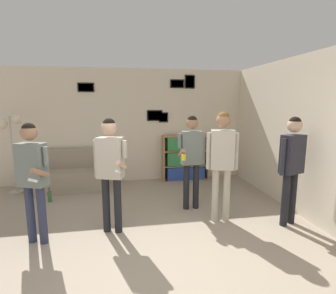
# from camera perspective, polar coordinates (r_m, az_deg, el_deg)

# --- Properties ---
(ground_plane) EXTENTS (20.00, 20.00, 0.00)m
(ground_plane) POSITION_cam_1_polar(r_m,az_deg,el_deg) (3.21, -6.11, -27.07)
(ground_plane) COLOR gray
(wall_back) EXTENTS (8.03, 0.08, 2.70)m
(wall_back) POSITION_cam_1_polar(r_m,az_deg,el_deg) (6.40, -8.60, 4.58)
(wall_back) COLOR beige
(wall_back) RESTS_ON ground_plane
(wall_right) EXTENTS (0.06, 6.18, 2.70)m
(wall_right) POSITION_cam_1_polar(r_m,az_deg,el_deg) (5.39, 23.81, 2.86)
(wall_right) COLOR beige
(wall_right) RESTS_ON ground_plane
(couch) EXTENTS (1.60, 0.80, 0.87)m
(couch) POSITION_cam_1_polar(r_m,az_deg,el_deg) (6.29, -20.45, -5.91)
(couch) COLOR gray
(couch) RESTS_ON ground_plane
(bookshelf) EXTENTS (1.13, 0.30, 1.12)m
(bookshelf) POSITION_cam_1_polar(r_m,az_deg,el_deg) (6.48, 3.79, -2.41)
(bookshelf) COLOR #A87F51
(bookshelf) RESTS_ON ground_plane
(floor_lamp) EXTENTS (0.49, 0.28, 1.69)m
(floor_lamp) POSITION_cam_1_polar(r_m,az_deg,el_deg) (6.31, -31.05, 2.93)
(floor_lamp) COLOR #ADA89E
(floor_lamp) RESTS_ON ground_plane
(person_player_foreground_left) EXTENTS (0.47, 0.56, 1.66)m
(person_player_foreground_left) POSITION_cam_1_polar(r_m,az_deg,el_deg) (3.91, -27.45, -4.68)
(person_player_foreground_left) COLOR #2D334C
(person_player_foreground_left) RESTS_ON ground_plane
(person_player_foreground_center) EXTENTS (0.48, 0.56, 1.70)m
(person_player_foreground_center) POSITION_cam_1_polar(r_m,az_deg,el_deg) (3.86, -12.44, -3.54)
(person_player_foreground_center) COLOR black
(person_player_foreground_center) RESTS_ON ground_plane
(person_watcher_holding_cup) EXTENTS (0.50, 0.42, 1.69)m
(person_watcher_holding_cup) POSITION_cam_1_polar(r_m,az_deg,el_deg) (4.64, 5.17, -1.21)
(person_watcher_holding_cup) COLOR black
(person_watcher_holding_cup) RESTS_ON ground_plane
(person_spectator_near_bookshelf) EXTENTS (0.48, 0.29, 1.78)m
(person_spectator_near_bookshelf) POSITION_cam_1_polar(r_m,az_deg,el_deg) (4.20, 11.72, -1.66)
(person_spectator_near_bookshelf) COLOR #B7AD99
(person_spectator_near_bookshelf) RESTS_ON ground_plane
(person_spectator_far_right) EXTENTS (0.48, 0.31, 1.71)m
(person_spectator_far_right) POSITION_cam_1_polar(r_m,az_deg,el_deg) (4.43, 25.38, -2.49)
(person_spectator_far_right) COLOR black
(person_spectator_far_right) RESTS_ON ground_plane
(bottle_on_floor) EXTENTS (0.07, 0.07, 0.29)m
(bottle_on_floor) POSITION_cam_1_polar(r_m,az_deg,el_deg) (5.66, -24.36, -9.74)
(bottle_on_floor) COLOR #3D6638
(bottle_on_floor) RESTS_ON ground_plane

